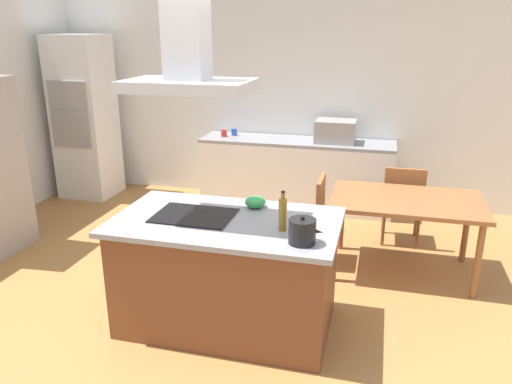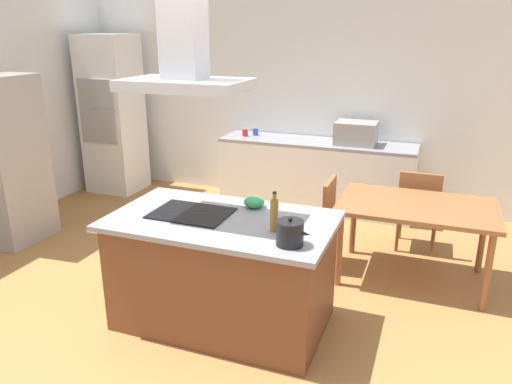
# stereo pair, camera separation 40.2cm
# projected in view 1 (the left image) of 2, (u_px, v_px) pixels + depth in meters

# --- Properties ---
(ground) EXTENTS (16.00, 16.00, 0.00)m
(ground) POSITION_uv_depth(u_px,v_px,m) (270.00, 247.00, 5.39)
(ground) COLOR #AD753D
(wall_back) EXTENTS (7.20, 0.10, 2.70)m
(wall_back) POSITION_uv_depth(u_px,v_px,m) (300.00, 101.00, 6.56)
(wall_back) COLOR white
(wall_back) RESTS_ON ground
(kitchen_island) EXTENTS (1.72, 1.00, 0.90)m
(kitchen_island) POSITION_uv_depth(u_px,v_px,m) (227.00, 272.00, 3.87)
(kitchen_island) COLOR brown
(kitchen_island) RESTS_ON ground
(cooktop) EXTENTS (0.60, 0.44, 0.01)m
(cooktop) POSITION_uv_depth(u_px,v_px,m) (194.00, 215.00, 3.78)
(cooktop) COLOR black
(cooktop) RESTS_ON kitchen_island
(tea_kettle) EXTENTS (0.24, 0.19, 0.20)m
(tea_kettle) POSITION_uv_depth(u_px,v_px,m) (302.00, 231.00, 3.29)
(tea_kettle) COLOR black
(tea_kettle) RESTS_ON kitchen_island
(olive_oil_bottle) EXTENTS (0.06, 0.06, 0.29)m
(olive_oil_bottle) POSITION_uv_depth(u_px,v_px,m) (283.00, 214.00, 3.49)
(olive_oil_bottle) COLOR olive
(olive_oil_bottle) RESTS_ON kitchen_island
(mixing_bowl) EXTENTS (0.17, 0.17, 0.09)m
(mixing_bowl) POSITION_uv_depth(u_px,v_px,m) (255.00, 202.00, 3.96)
(mixing_bowl) COLOR #33934C
(mixing_bowl) RESTS_ON kitchen_island
(back_counter) EXTENTS (2.50, 0.62, 0.90)m
(back_counter) POSITION_uv_depth(u_px,v_px,m) (296.00, 173.00, 6.50)
(back_counter) COLOR white
(back_counter) RESTS_ON ground
(countertop_microwave) EXTENTS (0.50, 0.38, 0.28)m
(countertop_microwave) POSITION_uv_depth(u_px,v_px,m) (336.00, 131.00, 6.20)
(countertop_microwave) COLOR #9E9993
(countertop_microwave) RESTS_ON back_counter
(coffee_mug_red) EXTENTS (0.08, 0.08, 0.09)m
(coffee_mug_red) POSITION_uv_depth(u_px,v_px,m) (224.00, 133.00, 6.55)
(coffee_mug_red) COLOR red
(coffee_mug_red) RESTS_ON back_counter
(coffee_mug_blue) EXTENTS (0.08, 0.08, 0.09)m
(coffee_mug_blue) POSITION_uv_depth(u_px,v_px,m) (234.00, 132.00, 6.63)
(coffee_mug_blue) COLOR #2D56B2
(coffee_mug_blue) RESTS_ON back_counter
(wall_oven_stack) EXTENTS (0.70, 0.66, 2.20)m
(wall_oven_stack) POSITION_uv_depth(u_px,v_px,m) (85.00, 118.00, 6.78)
(wall_oven_stack) COLOR white
(wall_oven_stack) RESTS_ON ground
(dining_table) EXTENTS (1.40, 0.90, 0.75)m
(dining_table) POSITION_uv_depth(u_px,v_px,m) (406.00, 207.00, 4.66)
(dining_table) COLOR #995B33
(dining_table) RESTS_ON ground
(chair_at_left_end) EXTENTS (0.42, 0.42, 0.89)m
(chair_at_left_end) POSITION_uv_depth(u_px,v_px,m) (309.00, 214.00, 4.92)
(chair_at_left_end) COLOR #333338
(chair_at_left_end) RESTS_ON ground
(chair_facing_back_wall) EXTENTS (0.42, 0.42, 0.89)m
(chair_facing_back_wall) POSITION_uv_depth(u_px,v_px,m) (403.00, 200.00, 5.32)
(chair_facing_back_wall) COLOR #333338
(chair_facing_back_wall) RESTS_ON ground
(range_hood) EXTENTS (0.90, 0.55, 0.78)m
(range_hood) POSITION_uv_depth(u_px,v_px,m) (187.00, 54.00, 3.40)
(range_hood) COLOR #ADADB2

